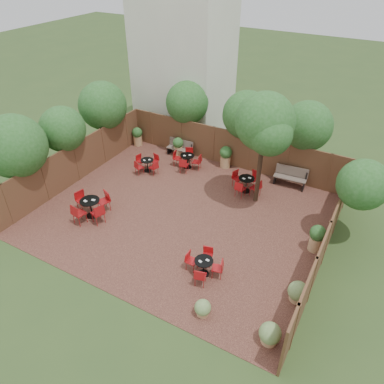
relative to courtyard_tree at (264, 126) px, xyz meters
The scene contains 13 objects.
ground 5.17m from the courtyard_tree, 133.01° to the right, with size 80.00×80.00×0.00m, color #354F23.
courtyard_paving 5.16m from the courtyard_tree, 133.01° to the right, with size 12.00×10.00×0.02m, color #341C15.
fence_back 4.40m from the courtyard_tree, 134.88° to the left, with size 12.00×0.08×2.00m, color brown.
fence_left 9.22m from the courtyard_tree, 162.93° to the right, with size 0.08×10.00×2.00m, color brown.
fence_right 5.22m from the courtyard_tree, 35.71° to the right, with size 0.08×10.00×2.00m, color brown.
neighbour_building 8.78m from the courtyard_tree, 141.89° to the left, with size 5.00×4.00×8.00m, color silver.
overhang_foliage 5.11m from the courtyard_tree, behind, with size 15.63×10.87×2.74m.
courtyard_tree is the anchor object (origin of this frame).
park_bench_left 6.53m from the courtyard_tree, 158.77° to the left, with size 1.47×0.49×0.91m.
park_bench_right 3.97m from the courtyard_tree, 64.43° to the left, with size 1.60×0.62×0.97m.
bistro_tables 5.20m from the courtyard_tree, 152.14° to the right, with size 7.42×7.74×0.96m.
planters 4.36m from the courtyard_tree, 161.68° to the left, with size 11.87×4.71×1.18m.
low_shrubs 7.30m from the courtyard_tree, 65.43° to the right, with size 3.10×2.68×0.75m.
Camera 1 is at (6.66, -11.05, 10.09)m, focal length 34.75 mm.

